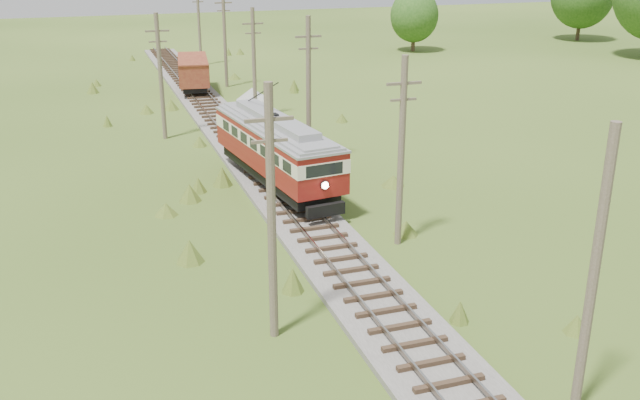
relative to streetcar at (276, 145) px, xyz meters
name	(u,v)px	position (x,y,z in m)	size (l,w,h in m)	color
railbed_main	(248,153)	(0.00, 7.08, -2.41)	(3.60, 96.00, 0.57)	#605B54
streetcar	(276,145)	(0.00, 0.00, 0.00)	(4.35, 12.33, 5.58)	black
gondola	(193,71)	(0.00, 28.10, -0.63)	(3.59, 8.15, 2.62)	black
gravel_pile	(254,94)	(4.43, 23.52, -2.11)	(2.92, 3.09, 1.06)	gray
utility_pole_r_1	(593,277)	(3.10, -21.92, 1.80)	(0.30, 0.30, 8.80)	brown
utility_pole_r_2	(401,151)	(3.30, -8.92, 1.82)	(1.60, 0.30, 8.60)	brown
utility_pole_r_3	(309,90)	(3.20, 4.08, 2.02)	(1.60, 0.30, 9.00)	brown
utility_pole_r_4	(254,62)	(3.00, 17.08, 1.72)	(1.60, 0.30, 8.40)	brown
utility_pole_r_5	(225,38)	(3.40, 30.08, 1.97)	(1.60, 0.30, 8.90)	brown
utility_pole_r_6	(199,24)	(3.20, 43.08, 1.87)	(1.60, 0.30, 8.70)	brown
utility_pole_l_a	(271,213)	(-4.20, -14.92, 2.02)	(1.60, 0.30, 9.00)	brown
utility_pole_l_b	(161,76)	(-4.50, 13.08, 1.82)	(1.60, 0.30, 8.60)	brown
tree_mid_b	(414,16)	(30.00, 45.08, 1.73)	(5.88, 5.88, 7.57)	#38281C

